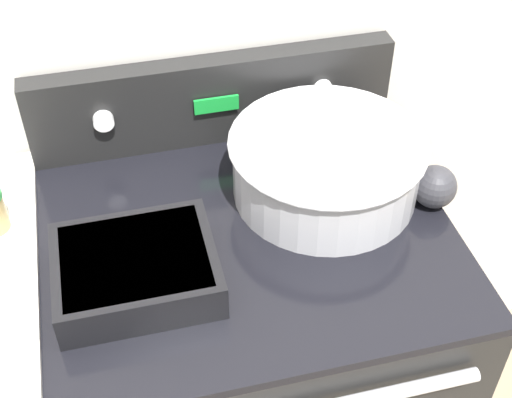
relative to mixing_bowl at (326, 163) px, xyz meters
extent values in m
cube|color=black|center=(-0.17, -0.07, -0.53)|extent=(0.74, 0.63, 0.88)
cube|color=black|center=(-0.17, -0.07, -0.08)|extent=(0.74, 0.63, 0.02)
cube|color=black|center=(-0.17, 0.22, 0.02)|extent=(0.74, 0.05, 0.19)
cylinder|color=white|center=(-0.39, 0.19, 0.03)|extent=(0.04, 0.02, 0.04)
cylinder|color=white|center=(0.05, 0.19, 0.03)|extent=(0.04, 0.02, 0.04)
cube|color=green|center=(-0.17, 0.19, 0.03)|extent=(0.09, 0.01, 0.03)
cylinder|color=silver|center=(0.00, 0.00, -0.01)|extent=(0.35, 0.35, 0.12)
torus|color=silver|center=(0.00, 0.00, 0.05)|extent=(0.37, 0.37, 0.01)
cylinder|color=beige|center=(0.00, 0.00, 0.04)|extent=(0.32, 0.32, 0.02)
cube|color=black|center=(-0.38, -0.15, -0.04)|extent=(0.27, 0.22, 0.07)
cube|color=#D1BC7A|center=(-0.38, -0.15, -0.02)|extent=(0.23, 0.19, 0.04)
cylinder|color=#333338|center=(0.19, 0.05, -0.06)|extent=(0.01, 0.27, 0.01)
sphere|color=#333338|center=(0.19, -0.08, -0.03)|extent=(0.08, 0.08, 0.08)
camera|label=1|loc=(-0.37, -0.96, 0.84)|focal=50.00mm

